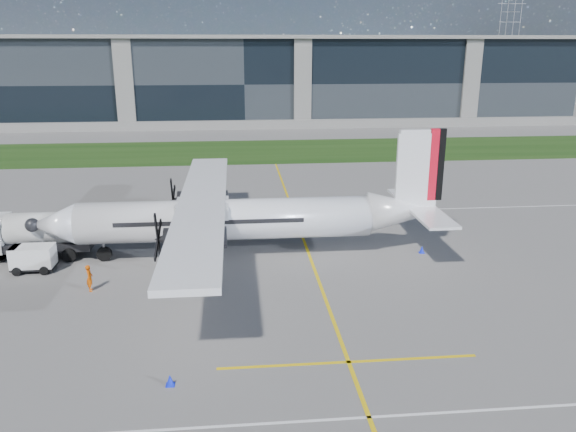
# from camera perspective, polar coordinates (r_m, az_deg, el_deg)

# --- Properties ---
(ground) EXTENTS (400.00, 400.00, 0.00)m
(ground) POSITION_cam_1_polar(r_m,az_deg,el_deg) (69.60, -3.80, 5.40)
(ground) COLOR slate
(ground) RESTS_ON ground
(grass_strip) EXTENTS (400.00, 18.00, 0.04)m
(grass_strip) POSITION_cam_1_polar(r_m,az_deg,el_deg) (77.45, -3.98, 6.58)
(grass_strip) COLOR #16360E
(grass_strip) RESTS_ON ground
(terminal_building) EXTENTS (120.00, 20.00, 15.00)m
(terminal_building) POSITION_cam_1_polar(r_m,az_deg,el_deg) (108.39, -4.56, 13.50)
(terminal_building) COLOR black
(terminal_building) RESTS_ON ground
(tree_line) EXTENTS (400.00, 6.00, 6.00)m
(tree_line) POSITION_cam_1_polar(r_m,az_deg,el_deg) (168.55, -4.92, 13.15)
(tree_line) COLOR black
(tree_line) RESTS_ON ground
(pylon_east) EXTENTS (9.00, 4.60, 30.00)m
(pylon_east) POSITION_cam_1_polar(r_m,az_deg,el_deg) (198.25, 21.43, 16.13)
(pylon_east) COLOR gray
(pylon_east) RESTS_ON ground
(yellow_taxiway_centerline) EXTENTS (0.20, 70.00, 0.01)m
(yellow_taxiway_centerline) POSITION_cam_1_polar(r_m,az_deg,el_deg) (40.91, 1.75, -2.87)
(yellow_taxiway_centerline) COLOR yellow
(yellow_taxiway_centerline) RESTS_ON ground
(turboprop_aircraft) EXTENTS (27.58, 28.60, 8.58)m
(turboprop_aircraft) POSITION_cam_1_polar(r_m,az_deg,el_deg) (37.43, -4.84, 2.07)
(turboprop_aircraft) COLOR white
(turboprop_aircraft) RESTS_ON ground
(fuel_tanker_truck) EXTENTS (8.29, 2.70, 3.11)m
(fuel_tanker_truck) POSITION_cam_1_polar(r_m,az_deg,el_deg) (41.98, -25.30, -1.79)
(fuel_tanker_truck) COLOR silver
(fuel_tanker_truck) RESTS_ON ground
(baggage_tug) EXTENTS (2.77, 1.66, 1.66)m
(baggage_tug) POSITION_cam_1_polar(r_m,az_deg,el_deg) (39.40, -24.46, -3.96)
(baggage_tug) COLOR white
(baggage_tug) RESTS_ON ground
(ground_crew_person) EXTENTS (0.68, 0.85, 1.85)m
(ground_crew_person) POSITION_cam_1_polar(r_m,az_deg,el_deg) (35.01, -19.54, -5.77)
(ground_crew_person) COLOR #F25907
(ground_crew_person) RESTS_ON ground
(safety_cone_stbdwing) EXTENTS (0.36, 0.36, 0.50)m
(safety_cone_stbdwing) POSITION_cam_1_polar(r_m,az_deg,el_deg) (52.24, -7.77, 1.67)
(safety_cone_stbdwing) COLOR #0D1FE9
(safety_cone_stbdwing) RESTS_ON ground
(safety_cone_nose_port) EXTENTS (0.36, 0.36, 0.50)m
(safety_cone_nose_port) POSITION_cam_1_polar(r_m,az_deg,el_deg) (39.94, -23.12, -4.41)
(safety_cone_nose_port) COLOR #0D1FE9
(safety_cone_nose_port) RESTS_ON ground
(safety_cone_tail) EXTENTS (0.36, 0.36, 0.50)m
(safety_cone_tail) POSITION_cam_1_polar(r_m,az_deg,el_deg) (40.22, 13.44, -3.32)
(safety_cone_tail) COLOR #0D1FE9
(safety_cone_tail) RESTS_ON ground
(safety_cone_portwing) EXTENTS (0.36, 0.36, 0.50)m
(safety_cone_portwing) POSITION_cam_1_polar(r_m,az_deg,el_deg) (25.29, -11.89, -15.99)
(safety_cone_portwing) COLOR #0D1FE9
(safety_cone_portwing) RESTS_ON ground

